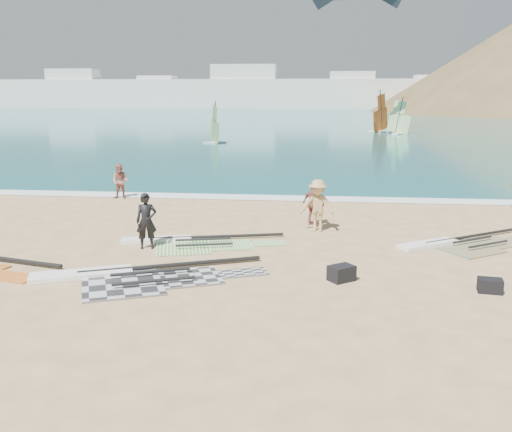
# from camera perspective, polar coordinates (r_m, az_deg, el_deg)

# --- Properties ---
(ground) EXTENTS (300.00, 300.00, 0.00)m
(ground) POSITION_cam_1_polar(r_m,az_deg,el_deg) (14.16, 0.17, -7.47)
(ground) COLOR tan
(ground) RESTS_ON ground
(sea) EXTENTS (300.00, 240.00, 0.06)m
(sea) POSITION_cam_1_polar(r_m,az_deg,el_deg) (145.33, 5.84, 10.44)
(sea) COLOR #0B4A53
(sea) RESTS_ON ground
(surf_line) EXTENTS (300.00, 1.20, 0.04)m
(surf_line) POSITION_cam_1_polar(r_m,az_deg,el_deg) (26.03, 3.07, 1.73)
(surf_line) COLOR white
(surf_line) RESTS_ON ground
(far_town) EXTENTS (160.00, 8.00, 12.00)m
(far_town) POSITION_cam_1_polar(r_m,az_deg,el_deg) (164.14, 0.31, 12.29)
(far_town) COLOR white
(far_town) RESTS_ON ground
(rig_grey) EXTENTS (6.30, 3.90, 0.20)m
(rig_grey) POSITION_cam_1_polar(r_m,az_deg,el_deg) (15.40, -12.35, -5.91)
(rig_grey) COLOR #29292C
(rig_grey) RESTS_ON ground
(rig_green) EXTENTS (5.41, 2.82, 0.20)m
(rig_green) POSITION_cam_1_polar(r_m,az_deg,el_deg) (18.45, -6.67, -2.66)
(rig_green) COLOR #49AD18
(rig_green) RESTS_ON ground
(rig_orange) EXTENTS (4.89, 3.69, 0.20)m
(rig_orange) POSITION_cam_1_polar(r_m,az_deg,el_deg) (19.29, 19.81, -2.66)
(rig_orange) COLOR orange
(rig_orange) RESTS_ON ground
(gear_bag_near) EXTENTS (0.78, 0.75, 0.40)m
(gear_bag_near) POSITION_cam_1_polar(r_m,az_deg,el_deg) (14.98, 8.55, -5.68)
(gear_bag_near) COLOR black
(gear_bag_near) RESTS_ON ground
(gear_bag_far) EXTENTS (0.62, 0.48, 0.34)m
(gear_bag_far) POSITION_cam_1_polar(r_m,az_deg,el_deg) (15.12, 22.36, -6.45)
(gear_bag_far) COLOR black
(gear_bag_far) RESTS_ON ground
(person_wetsuit) EXTENTS (0.73, 0.58, 1.75)m
(person_wetsuit) POSITION_cam_1_polar(r_m,az_deg,el_deg) (17.94, -10.90, -0.51)
(person_wetsuit) COLOR black
(person_wetsuit) RESTS_ON ground
(beachgoer_left) EXTENTS (0.81, 0.65, 1.60)m
(beachgoer_left) POSITION_cam_1_polar(r_m,az_deg,el_deg) (26.61, -13.42, 3.39)
(beachgoer_left) COLOR #A36456
(beachgoer_left) RESTS_ON ground
(beachgoer_mid) EXTENTS (1.31, 0.94, 1.84)m
(beachgoer_mid) POSITION_cam_1_polar(r_m,az_deg,el_deg) (19.91, 6.18, 1.04)
(beachgoer_mid) COLOR tan
(beachgoer_mid) RESTS_ON ground
(beachgoer_back) EXTENTS (0.99, 0.89, 1.61)m
(beachgoer_back) POSITION_cam_1_polar(r_m,az_deg,el_deg) (20.81, 5.78, 1.23)
(beachgoer_back) COLOR #945549
(beachgoer_back) RESTS_ON ground
(windsurfer_left) EXTENTS (2.21, 2.41, 3.94)m
(windsurfer_left) POSITION_cam_1_polar(r_m,az_deg,el_deg) (53.82, -4.14, 8.50)
(windsurfer_left) COLOR white
(windsurfer_left) RESTS_ON ground
(windsurfer_centre) EXTENTS (2.67, 2.72, 5.02)m
(windsurfer_centre) POSITION_cam_1_polar(r_m,az_deg,el_deg) (69.65, 12.35, 9.32)
(windsurfer_centre) COLOR white
(windsurfer_centre) RESTS_ON ground
(windsurfer_right) EXTENTS (2.53, 2.35, 4.21)m
(windsurfer_right) POSITION_cam_1_polar(r_m,az_deg,el_deg) (67.07, 14.09, 8.98)
(windsurfer_right) COLOR white
(windsurfer_right) RESTS_ON ground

